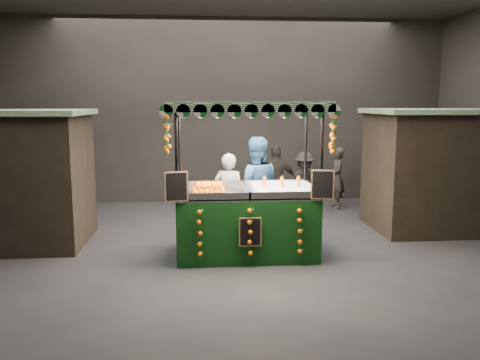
{
  "coord_description": "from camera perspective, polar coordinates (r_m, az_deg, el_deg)",
  "views": [
    {
      "loc": [
        -0.77,
        -8.87,
        2.75
      ],
      "look_at": [
        -0.03,
        0.24,
        1.32
      ],
      "focal_mm": 37.67,
      "sensor_mm": 36.0,
      "label": 1
    }
  ],
  "objects": [
    {
      "name": "vendor_blue",
      "position": [
        10.08,
        1.73,
        -0.94
      ],
      "size": [
        1.02,
        0.8,
        2.07
      ],
      "rotation": [
        0.0,
        0.0,
        3.12
      ],
      "color": "navy",
      "rests_on": "ground"
    },
    {
      "name": "shopper_0",
      "position": [
        11.86,
        -20.65,
        -0.94
      ],
      "size": [
        0.7,
        0.54,
        1.7
      ],
      "rotation": [
        0.0,
        0.0,
        0.25
      ],
      "color": "black",
      "rests_on": "ground"
    },
    {
      "name": "neighbour_stall_left",
      "position": [
        10.62,
        -24.61,
        0.25
      ],
      "size": [
        3.0,
        2.2,
        2.6
      ],
      "color": "black",
      "rests_on": "ground"
    },
    {
      "name": "neighbour_stall_right",
      "position": [
        11.68,
        21.66,
        1.15
      ],
      "size": [
        3.0,
        2.2,
        2.6
      ],
      "color": "black",
      "rests_on": "ground"
    },
    {
      "name": "shopper_1",
      "position": [
        12.52,
        16.14,
        -0.16
      ],
      "size": [
        0.99,
        0.87,
        1.73
      ],
      "rotation": [
        0.0,
        0.0,
        -0.3
      ],
      "color": "black",
      "rests_on": "ground"
    },
    {
      "name": "shopper_5",
      "position": [
        11.97,
        15.75,
        -0.98
      ],
      "size": [
        0.97,
        1.5,
        1.55
      ],
      "rotation": [
        0.0,
        0.0,
        1.96
      ],
      "color": "black",
      "rests_on": "ground"
    },
    {
      "name": "shopper_6",
      "position": [
        13.3,
        10.93,
        0.23
      ],
      "size": [
        0.42,
        0.6,
        1.58
      ],
      "rotation": [
        0.0,
        0.0,
        -1.64
      ],
      "color": "#2B2723",
      "rests_on": "ground"
    },
    {
      "name": "market_hall",
      "position": [
        8.93,
        0.31,
        12.93
      ],
      "size": [
        12.1,
        10.1,
        5.05
      ],
      "color": "black",
      "rests_on": "ground"
    },
    {
      "name": "shopper_2",
      "position": [
        12.22,
        4.15,
        -0.06
      ],
      "size": [
        1.03,
        0.48,
        1.72
      ],
      "rotation": [
        0.0,
        0.0,
        3.2
      ],
      "color": "#292521",
      "rests_on": "ground"
    },
    {
      "name": "ground",
      "position": [
        9.32,
        0.29,
        -8.29
      ],
      "size": [
        12.0,
        12.0,
        0.0
      ],
      "primitive_type": "plane",
      "color": "black",
      "rests_on": "ground"
    },
    {
      "name": "juice_stall",
      "position": [
        8.97,
        0.83,
        -3.33
      ],
      "size": [
        2.85,
        1.67,
        2.76
      ],
      "color": "black",
      "rests_on": "ground"
    },
    {
      "name": "vendor_grey",
      "position": [
        10.08,
        -1.28,
        -1.87
      ],
      "size": [
        0.73,
        0.59,
        1.75
      ],
      "rotation": [
        0.0,
        0.0,
        2.83
      ],
      "color": "gray",
      "rests_on": "ground"
    },
    {
      "name": "shopper_4",
      "position": [
        13.55,
        -19.68,
        0.34
      ],
      "size": [
        0.88,
        0.61,
        1.73
      ],
      "rotation": [
        0.0,
        0.0,
        3.21
      ],
      "color": "black",
      "rests_on": "ground"
    },
    {
      "name": "shopper_3",
      "position": [
        12.75,
        7.29,
        -0.22
      ],
      "size": [
        1.12,
        0.96,
        1.51
      ],
      "rotation": [
        0.0,
        0.0,
        0.5
      ],
      "color": "black",
      "rests_on": "ground"
    }
  ]
}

